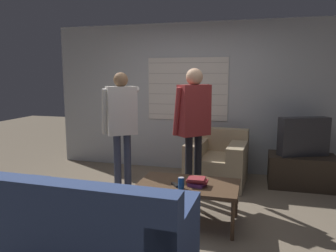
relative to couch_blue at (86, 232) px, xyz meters
name	(u,v)px	position (x,y,z in m)	size (l,w,h in m)	color
ground_plane	(166,215)	(0.38, 1.21, -0.32)	(16.00, 16.00, 0.00)	#7F705B
wall_back	(197,98)	(0.37, 3.24, 0.96)	(5.20, 0.08, 2.55)	#ADB2B7
couch_blue	(86,232)	(0.00, 0.00, 0.00)	(1.84, 0.86, 0.85)	#384C7F
armchair_beige	(217,162)	(0.83, 2.60, 0.01)	(0.92, 0.96, 0.81)	tan
coffee_table	(188,187)	(0.67, 1.11, 0.10)	(1.12, 0.67, 0.46)	brown
tv_stand	(301,171)	(2.07, 2.75, -0.08)	(0.96, 0.57, 0.48)	#33281E
tv	(303,136)	(2.07, 2.75, 0.45)	(0.75, 0.47, 0.57)	#2D2D33
person_left_standing	(121,119)	(-0.38, 1.71, 0.75)	(0.50, 0.79, 1.70)	#33384C
person_right_standing	(193,117)	(0.59, 1.82, 0.80)	(0.53, 0.85, 1.75)	black
book_stack	(197,182)	(0.78, 1.06, 0.18)	(0.23, 0.19, 0.09)	#75387F
soda_can	(181,183)	(0.63, 0.92, 0.20)	(0.07, 0.07, 0.13)	#194C9E
spare_remote	(175,185)	(0.55, 0.99, 0.15)	(0.11, 0.13, 0.02)	black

